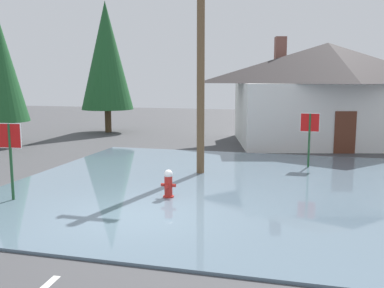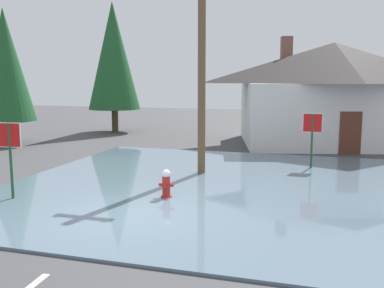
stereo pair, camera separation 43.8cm
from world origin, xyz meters
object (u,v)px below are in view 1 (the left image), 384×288
(fire_hydrant, at_px, (168,185))
(house, at_px, (326,92))
(stop_sign_far, at_px, (310,129))
(utility_pole, at_px, (201,66))
(stop_sign_near, at_px, (10,146))
(pine_tree_tall_left, at_px, (106,56))

(fire_hydrant, distance_m, house, 13.93)
(stop_sign_far, bearing_deg, fire_hydrant, -125.50)
(utility_pole, bearing_deg, stop_sign_far, 28.70)
(stop_sign_near, bearing_deg, fire_hydrant, 18.17)
(stop_sign_near, distance_m, house, 16.91)
(fire_hydrant, xyz_separation_m, house, (4.85, 12.85, 2.37))
(house, bearing_deg, stop_sign_near, -122.49)
(stop_sign_near, relative_size, house, 0.20)
(stop_sign_near, bearing_deg, utility_pole, 48.19)
(house, distance_m, pine_tree_tall_left, 13.91)
(fire_hydrant, xyz_separation_m, utility_pole, (0.13, 3.47, 3.53))
(house, xyz_separation_m, pine_tree_tall_left, (-13.65, 1.61, 2.16))
(stop_sign_near, relative_size, stop_sign_far, 1.04)
(utility_pole, xyz_separation_m, pine_tree_tall_left, (-8.93, 10.98, 1.01))
(pine_tree_tall_left, bearing_deg, stop_sign_near, -73.85)
(stop_sign_near, distance_m, fire_hydrant, 4.59)
(utility_pole, xyz_separation_m, stop_sign_far, (3.85, 2.11, -2.41))
(stop_sign_near, relative_size, pine_tree_tall_left, 0.27)
(fire_hydrant, xyz_separation_m, stop_sign_far, (3.98, 5.58, 1.12))
(stop_sign_far, height_order, pine_tree_tall_left, pine_tree_tall_left)
(house, bearing_deg, utility_pole, -116.71)
(stop_sign_near, height_order, house, house)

